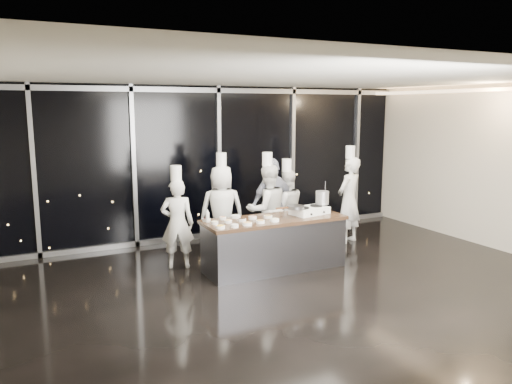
{
  "coord_description": "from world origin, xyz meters",
  "views": [
    {
      "loc": [
        -3.92,
        -6.39,
        2.77
      ],
      "look_at": [
        -0.2,
        1.2,
        1.32
      ],
      "focal_mm": 35.0,
      "sensor_mm": 36.0,
      "label": 1
    }
  ],
  "objects_px": {
    "chef_far_left": "(177,222)",
    "chef_center": "(267,209)",
    "demo_counter": "(274,243)",
    "guest": "(273,205)",
    "frying_pan": "(295,207)",
    "stock_pot": "(322,198)",
    "chef_left": "(222,210)",
    "chef_right": "(286,208)",
    "stove": "(310,210)",
    "chef_side": "(349,199)"
  },
  "relations": [
    {
      "from": "chef_far_left",
      "to": "chef_center",
      "type": "bearing_deg",
      "value": -158.96
    },
    {
      "from": "demo_counter",
      "to": "guest",
      "type": "xyz_separation_m",
      "value": [
        0.51,
        1.02,
        0.45
      ]
    },
    {
      "from": "frying_pan",
      "to": "stock_pot",
      "type": "height_order",
      "value": "stock_pot"
    },
    {
      "from": "demo_counter",
      "to": "guest",
      "type": "relative_size",
      "value": 1.36
    },
    {
      "from": "stock_pot",
      "to": "chef_left",
      "type": "bearing_deg",
      "value": 143.46
    },
    {
      "from": "stock_pot",
      "to": "chef_right",
      "type": "relative_size",
      "value": 0.13
    },
    {
      "from": "stove",
      "to": "chef_far_left",
      "type": "height_order",
      "value": "chef_far_left"
    },
    {
      "from": "demo_counter",
      "to": "frying_pan",
      "type": "height_order",
      "value": "frying_pan"
    },
    {
      "from": "stove",
      "to": "guest",
      "type": "height_order",
      "value": "guest"
    },
    {
      "from": "chef_right",
      "to": "chef_side",
      "type": "bearing_deg",
      "value": 176.73
    },
    {
      "from": "chef_center",
      "to": "chef_right",
      "type": "bearing_deg",
      "value": -151.22
    },
    {
      "from": "guest",
      "to": "chef_right",
      "type": "bearing_deg",
      "value": -170.78
    },
    {
      "from": "stove",
      "to": "chef_far_left",
      "type": "xyz_separation_m",
      "value": [
        -2.17,
        0.8,
        -0.16
      ]
    },
    {
      "from": "chef_far_left",
      "to": "frying_pan",
      "type": "bearing_deg",
      "value": 173.82
    },
    {
      "from": "demo_counter",
      "to": "chef_right",
      "type": "height_order",
      "value": "chef_right"
    },
    {
      "from": "demo_counter",
      "to": "guest",
      "type": "bearing_deg",
      "value": 63.67
    },
    {
      "from": "stock_pot",
      "to": "chef_left",
      "type": "distance_m",
      "value": 1.88
    },
    {
      "from": "stove",
      "to": "chef_far_left",
      "type": "bearing_deg",
      "value": 149.01
    },
    {
      "from": "stock_pot",
      "to": "chef_left",
      "type": "xyz_separation_m",
      "value": [
        -1.5,
        1.11,
        -0.29
      ]
    },
    {
      "from": "frying_pan",
      "to": "chef_side",
      "type": "distance_m",
      "value": 2.06
    },
    {
      "from": "chef_side",
      "to": "chef_right",
      "type": "bearing_deg",
      "value": -38.47
    },
    {
      "from": "demo_counter",
      "to": "frying_pan",
      "type": "distance_m",
      "value": 0.72
    },
    {
      "from": "stove",
      "to": "chef_left",
      "type": "xyz_separation_m",
      "value": [
        -1.19,
        1.18,
        -0.1
      ]
    },
    {
      "from": "chef_center",
      "to": "chef_side",
      "type": "height_order",
      "value": "chef_side"
    },
    {
      "from": "stock_pot",
      "to": "stove",
      "type": "bearing_deg",
      "value": -167.24
    },
    {
      "from": "chef_center",
      "to": "chef_right",
      "type": "relative_size",
      "value": 1.1
    },
    {
      "from": "chef_side",
      "to": "guest",
      "type": "bearing_deg",
      "value": -28.98
    },
    {
      "from": "frying_pan",
      "to": "chef_far_left",
      "type": "xyz_separation_m",
      "value": [
        -1.83,
        0.88,
        -0.26
      ]
    },
    {
      "from": "chef_far_left",
      "to": "guest",
      "type": "xyz_separation_m",
      "value": [
        1.96,
        0.2,
        0.1
      ]
    },
    {
      "from": "stove",
      "to": "chef_left",
      "type": "distance_m",
      "value": 1.68
    },
    {
      "from": "frying_pan",
      "to": "guest",
      "type": "xyz_separation_m",
      "value": [
        0.14,
        1.08,
        -0.16
      ]
    },
    {
      "from": "frying_pan",
      "to": "guest",
      "type": "distance_m",
      "value": 1.1
    },
    {
      "from": "demo_counter",
      "to": "stove",
      "type": "xyz_separation_m",
      "value": [
        0.71,
        0.01,
        0.51
      ]
    },
    {
      "from": "chef_left",
      "to": "chef_center",
      "type": "xyz_separation_m",
      "value": [
        0.78,
        -0.32,
        -0.0
      ]
    },
    {
      "from": "stove",
      "to": "stock_pot",
      "type": "xyz_separation_m",
      "value": [
        0.31,
        0.07,
        0.19
      ]
    },
    {
      "from": "guest",
      "to": "stock_pot",
      "type": "bearing_deg",
      "value": 103.63
    },
    {
      "from": "stove",
      "to": "chef_center",
      "type": "distance_m",
      "value": 0.95
    },
    {
      "from": "chef_left",
      "to": "stock_pot",
      "type": "bearing_deg",
      "value": 157.7
    },
    {
      "from": "stock_pot",
      "to": "chef_far_left",
      "type": "distance_m",
      "value": 2.61
    },
    {
      "from": "chef_center",
      "to": "chef_side",
      "type": "xyz_separation_m",
      "value": [
        1.89,
        0.01,
        0.04
      ]
    },
    {
      "from": "frying_pan",
      "to": "chef_left",
      "type": "relative_size",
      "value": 0.29
    },
    {
      "from": "stove",
      "to": "chef_far_left",
      "type": "distance_m",
      "value": 2.32
    },
    {
      "from": "frying_pan",
      "to": "stove",
      "type": "bearing_deg",
      "value": 1.24
    },
    {
      "from": "chef_left",
      "to": "chef_right",
      "type": "distance_m",
      "value": 1.4
    },
    {
      "from": "chef_right",
      "to": "demo_counter",
      "type": "bearing_deg",
      "value": 63.77
    },
    {
      "from": "chef_left",
      "to": "frying_pan",
      "type": "bearing_deg",
      "value": 138.4
    },
    {
      "from": "chef_right",
      "to": "chef_side",
      "type": "xyz_separation_m",
      "value": [
        1.28,
        -0.33,
        0.13
      ]
    },
    {
      "from": "stock_pot",
      "to": "chef_far_left",
      "type": "bearing_deg",
      "value": 163.49
    },
    {
      "from": "stock_pot",
      "to": "chef_far_left",
      "type": "height_order",
      "value": "chef_far_left"
    },
    {
      "from": "chef_side",
      "to": "demo_counter",
      "type": "bearing_deg",
      "value": -2.4
    }
  ]
}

